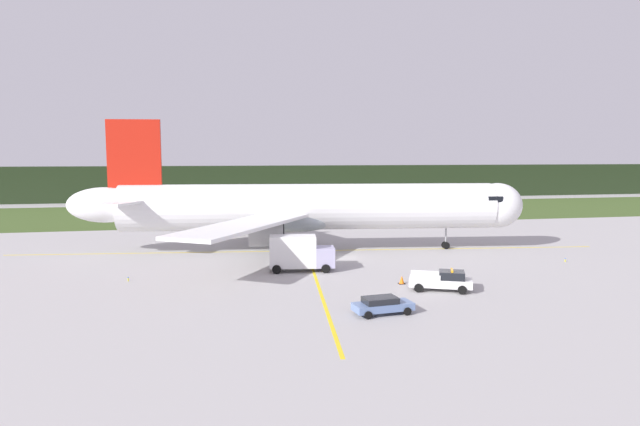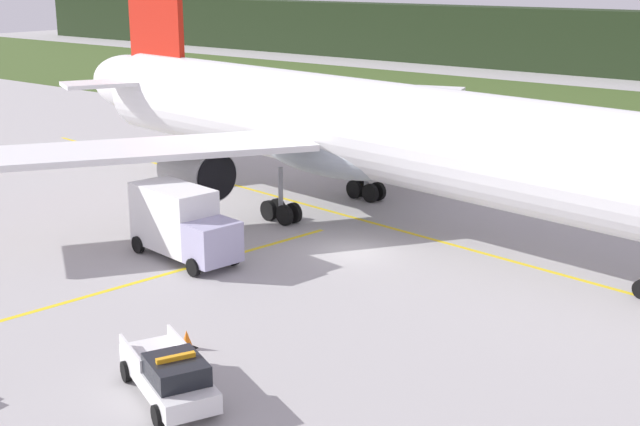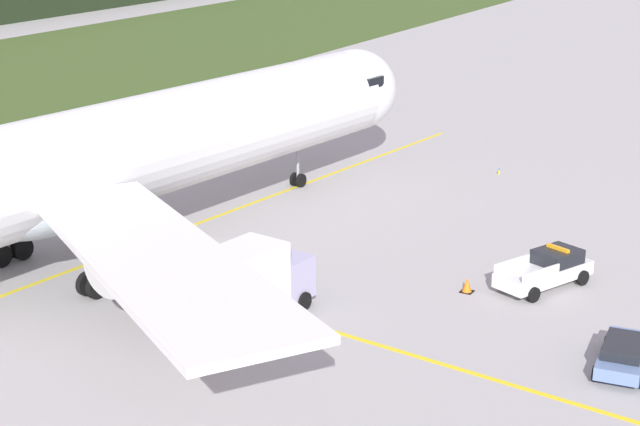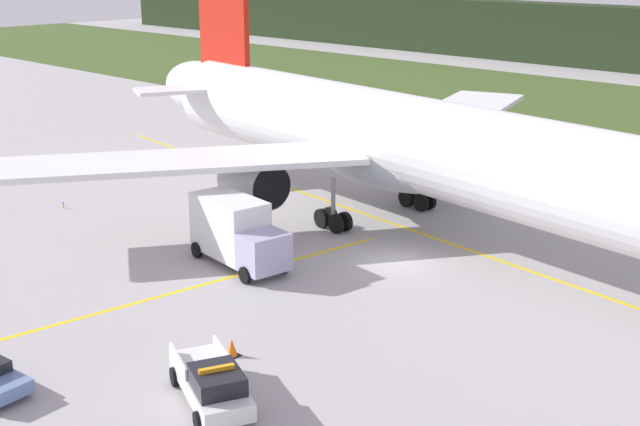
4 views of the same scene
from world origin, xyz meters
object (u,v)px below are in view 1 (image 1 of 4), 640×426
(ops_pickup_truck, at_px, (443,281))
(catering_truck, at_px, (299,253))
(airliner, at_px, (305,208))
(staff_car, at_px, (382,305))
(apron_cone, at_px, (402,280))

(ops_pickup_truck, distance_m, catering_truck, 15.22)
(airliner, distance_m, catering_truck, 12.24)
(airliner, distance_m, ops_pickup_truck, 23.93)
(ops_pickup_truck, height_order, catering_truck, catering_truck)
(airliner, xyz_separation_m, staff_car, (1.00, -27.60, -4.63))
(apron_cone, bearing_deg, airliner, 106.97)
(staff_car, bearing_deg, ops_pickup_truck, 37.35)
(catering_truck, height_order, apron_cone, catering_truck)
(apron_cone, bearing_deg, staff_car, -118.46)
(ops_pickup_truck, bearing_deg, apron_cone, 129.71)
(catering_truck, bearing_deg, staff_car, -77.45)
(ops_pickup_truck, relative_size, apron_cone, 7.37)
(staff_car, height_order, apron_cone, staff_car)
(staff_car, bearing_deg, airliner, 92.07)
(airliner, relative_size, staff_car, 12.03)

